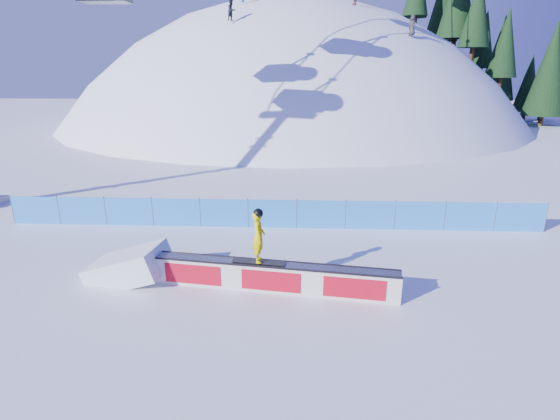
{
  "coord_description": "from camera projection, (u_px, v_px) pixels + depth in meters",
  "views": [
    {
      "loc": [
        1.1,
        -12.48,
        6.35
      ],
      "look_at": [
        0.49,
        0.85,
        1.97
      ],
      "focal_mm": 28.0,
      "sensor_mm": 36.0,
      "label": 1
    }
  ],
  "objects": [
    {
      "name": "ground",
      "position": [
        263.0,
        277.0,
        13.87
      ],
      "size": [
        160.0,
        160.0,
        0.0
      ],
      "primitive_type": "plane",
      "color": "white",
      "rests_on": "ground"
    },
    {
      "name": "snow_hill",
      "position": [
        290.0,
        255.0,
        59.35
      ],
      "size": [
        64.0,
        64.0,
        64.0
      ],
      "color": "white",
      "rests_on": "ground"
    },
    {
      "name": "treeline",
      "position": [
        509.0,
        40.0,
        47.89
      ],
      "size": [
        24.08,
        13.12,
        21.95
      ],
      "color": "#342315",
      "rests_on": "ground"
    },
    {
      "name": "safety_fence",
      "position": [
        272.0,
        214.0,
        17.95
      ],
      "size": [
        22.05,
        0.05,
        1.3
      ],
      "color": "#2880E8",
      "rests_on": "ground"
    },
    {
      "name": "rail_box",
      "position": [
        272.0,
        277.0,
        12.92
      ],
      "size": [
        7.4,
        1.54,
        0.89
      ],
      "rotation": [
        0.0,
        0.0,
        -0.14
      ],
      "color": "silver",
      "rests_on": "ground"
    },
    {
      "name": "snow_ramp",
      "position": [
        130.0,
        277.0,
        13.86
      ],
      "size": [
        2.68,
        1.89,
        1.55
      ],
      "primitive_type": null,
      "rotation": [
        0.0,
        -0.31,
        -0.14
      ],
      "color": "white",
      "rests_on": "ground"
    },
    {
      "name": "snowboarder",
      "position": [
        259.0,
        236.0,
        12.59
      ],
      "size": [
        1.61,
        0.59,
        1.66
      ],
      "rotation": [
        0.0,
        0.0,
        1.65
      ],
      "color": "black",
      "rests_on": "rail_box"
    },
    {
      "name": "distant_skiers",
      "position": [
        298.0,
        4.0,
        38.77
      ],
      "size": [
        16.2,
        5.93,
        4.86
      ],
      "color": "black",
      "rests_on": "ground"
    }
  ]
}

